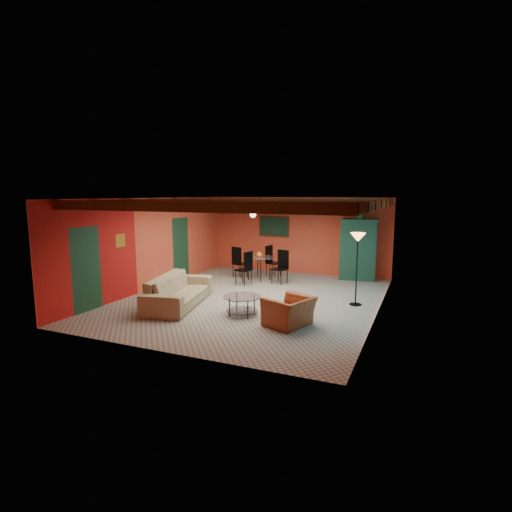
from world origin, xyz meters
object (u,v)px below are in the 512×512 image
at_px(sofa, 179,290).
at_px(armchair, 289,311).
at_px(armoire, 359,250).
at_px(coffee_table, 242,305).
at_px(dining_table, 259,264).
at_px(potted_plant, 360,213).
at_px(floor_lamp, 357,269).
at_px(vase, 259,245).

relative_size(sofa, armchair, 2.69).
xyz_separation_m(sofa, armoire, (3.72, 4.97, 0.59)).
xyz_separation_m(coffee_table, armoire, (1.86, 5.12, 0.74)).
xyz_separation_m(dining_table, potted_plant, (2.98, 1.42, 1.66)).
distance_m(armchair, potted_plant, 5.77).
bearing_deg(coffee_table, potted_plant, 70.01).
xyz_separation_m(sofa, potted_plant, (3.72, 4.97, 1.81)).
height_order(dining_table, potted_plant, potted_plant).
height_order(dining_table, floor_lamp, floor_lamp).
relative_size(floor_lamp, vase, 9.56).
distance_m(armchair, coffee_table, 1.30).
bearing_deg(coffee_table, vase, 106.75).
xyz_separation_m(armoire, floor_lamp, (0.45, -3.21, -0.04)).
height_order(armchair, floor_lamp, floor_lamp).
bearing_deg(armchair, sofa, -77.60).
relative_size(dining_table, armoire, 1.05).
bearing_deg(armchair, potted_plant, -165.49).
bearing_deg(armoire, vase, -160.57).
bearing_deg(vase, dining_table, 0.00).
bearing_deg(potted_plant, armoire, 0.00).
xyz_separation_m(sofa, armchair, (3.12, -0.46, -0.07)).
bearing_deg(floor_lamp, coffee_table, -140.44).
bearing_deg(armoire, sofa, -132.84).
xyz_separation_m(coffee_table, floor_lamp, (2.31, 1.91, 0.70)).
xyz_separation_m(armchair, armoire, (0.60, 5.43, 0.66)).
distance_m(floor_lamp, vase, 3.87).
bearing_deg(vase, sofa, -101.78).
xyz_separation_m(sofa, vase, (0.74, 3.55, 0.78)).
relative_size(armchair, vase, 4.97).
relative_size(coffee_table, potted_plant, 1.84).
relative_size(potted_plant, vase, 2.50).
bearing_deg(dining_table, potted_plant, 25.46).
distance_m(armchair, dining_table, 4.67).
distance_m(armoire, potted_plant, 1.22).
relative_size(armchair, coffee_table, 1.08).
xyz_separation_m(sofa, coffee_table, (1.85, -0.15, -0.15)).
height_order(armchair, coffee_table, armchair).
bearing_deg(armchair, coffee_table, -82.88).
bearing_deg(floor_lamp, sofa, -157.13).
height_order(sofa, dining_table, dining_table).
bearing_deg(sofa, armoire, -50.20).
height_order(armchair, vase, vase).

